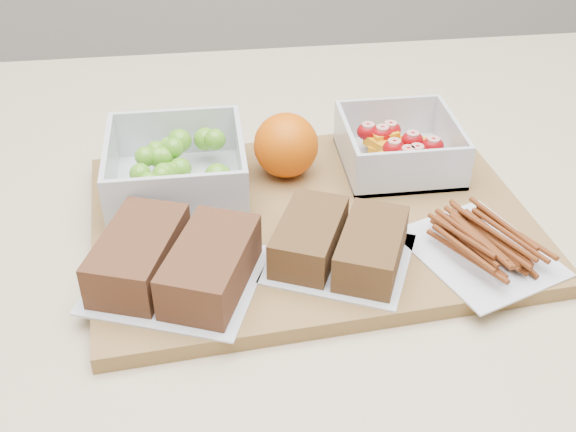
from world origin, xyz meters
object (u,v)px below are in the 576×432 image
Objects in this scene: grape_container at (179,168)px; sandwich_bag_left at (175,261)px; cutting_board at (311,221)px; fruit_container at (399,149)px; sandwich_bag_center at (340,243)px; pretzel_bag at (482,241)px; orange at (286,145)px.

sandwich_bag_left is at bearing -91.84° from grape_container.
cutting_board is at bearing 31.80° from sandwich_bag_left.
fruit_container is 0.18m from sandwich_bag_center.
fruit_container is at bearing 32.06° from cutting_board.
fruit_container is 0.29m from sandwich_bag_left.
grape_container is 0.20m from sandwich_bag_center.
sandwich_bag_center is at bearing -43.98° from grape_container.
fruit_container reaches higher than cutting_board.
pretzel_bag is (0.13, -0.01, -0.00)m from sandwich_bag_center.
fruit_container is 1.77× the size of orange.
sandwich_bag_center is 0.98× the size of pretzel_bag.
grape_container is 2.01× the size of orange.
grape_container is at bearing 151.86° from pretzel_bag.
cutting_board is 3.52× the size of fruit_container.
cutting_board is 0.16m from sandwich_bag_left.
orange reaches higher than pretzel_bag.
sandwich_bag_center is (-0.09, -0.15, -0.00)m from fruit_container.
orange reaches higher than sandwich_bag_left.
fruit_container is 0.75× the size of pretzel_bag.
orange is 0.39× the size of sandwich_bag_left.
cutting_board is 6.22× the size of orange.
orange reaches higher than sandwich_bag_center.
grape_container is 0.11m from orange.
cutting_board is 0.14m from fruit_container.
orange is at bearing 101.01° from sandwich_bag_center.
orange is (-0.01, 0.08, 0.04)m from cutting_board.
grape_container is 0.87× the size of sandwich_bag_center.
grape_container reaches higher than fruit_container.
orange is at bearing 53.98° from sandwich_bag_left.
cutting_board is at bearing -143.17° from fruit_container.
grape_container reaches higher than cutting_board.
orange is at bearing 95.86° from cutting_board.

